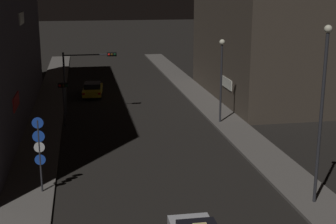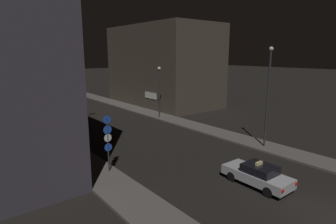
{
  "view_description": "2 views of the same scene",
  "coord_description": "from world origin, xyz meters",
  "px_view_note": "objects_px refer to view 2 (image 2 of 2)",
  "views": [
    {
      "loc": [
        -4.15,
        -11.7,
        10.6
      ],
      "look_at": [
        1.4,
        19.06,
        2.51
      ],
      "focal_mm": 51.74,
      "sensor_mm": 36.0,
      "label": 1
    },
    {
      "loc": [
        -14.72,
        -4.35,
        8.34
      ],
      "look_at": [
        0.54,
        14.83,
        3.19
      ],
      "focal_mm": 29.73,
      "sensor_mm": 36.0,
      "label": 2
    }
  ],
  "objects_px": {
    "taxi": "(257,175)",
    "traffic_light_left_kerb": "(60,109)",
    "sign_pole_left": "(108,139)",
    "street_lamp_far_block": "(159,85)",
    "street_lamp_near_block": "(268,90)",
    "far_car": "(55,108)",
    "traffic_light_overhead": "(64,92)"
  },
  "relations": [
    {
      "from": "street_lamp_near_block",
      "to": "street_lamp_far_block",
      "type": "xyz_separation_m",
      "value": [
        -0.48,
        15.2,
        -0.86
      ]
    },
    {
      "from": "traffic_light_left_kerb",
      "to": "sign_pole_left",
      "type": "relative_size",
      "value": 0.88
    },
    {
      "from": "far_car",
      "to": "street_lamp_near_block",
      "type": "bearing_deg",
      "value": -69.35
    },
    {
      "from": "taxi",
      "to": "sign_pole_left",
      "type": "bearing_deg",
      "value": 130.78
    },
    {
      "from": "traffic_light_left_kerb",
      "to": "sign_pole_left",
      "type": "distance_m",
      "value": 12.93
    },
    {
      "from": "traffic_light_left_kerb",
      "to": "sign_pole_left",
      "type": "xyz_separation_m",
      "value": [
        -0.86,
        -12.9,
        -0.02
      ]
    },
    {
      "from": "street_lamp_near_block",
      "to": "street_lamp_far_block",
      "type": "relative_size",
      "value": 1.34
    },
    {
      "from": "traffic_light_overhead",
      "to": "traffic_light_left_kerb",
      "type": "distance_m",
      "value": 4.23
    },
    {
      "from": "traffic_light_overhead",
      "to": "traffic_light_left_kerb",
      "type": "xyz_separation_m",
      "value": [
        -1.71,
        -3.63,
        -1.33
      ]
    },
    {
      "from": "traffic_light_overhead",
      "to": "traffic_light_left_kerb",
      "type": "height_order",
      "value": "traffic_light_overhead"
    },
    {
      "from": "sign_pole_left",
      "to": "traffic_light_overhead",
      "type": "bearing_deg",
      "value": 81.15
    },
    {
      "from": "taxi",
      "to": "sign_pole_left",
      "type": "height_order",
      "value": "sign_pole_left"
    },
    {
      "from": "far_car",
      "to": "traffic_light_left_kerb",
      "type": "relative_size",
      "value": 1.3
    },
    {
      "from": "sign_pole_left",
      "to": "street_lamp_near_block",
      "type": "relative_size",
      "value": 0.46
    },
    {
      "from": "far_car",
      "to": "traffic_light_overhead",
      "type": "distance_m",
      "value": 7.56
    },
    {
      "from": "far_car",
      "to": "traffic_light_left_kerb",
      "type": "height_order",
      "value": "traffic_light_left_kerb"
    },
    {
      "from": "taxi",
      "to": "far_car",
      "type": "height_order",
      "value": "taxi"
    },
    {
      "from": "taxi",
      "to": "street_lamp_far_block",
      "type": "relative_size",
      "value": 0.68
    },
    {
      "from": "far_car",
      "to": "street_lamp_far_block",
      "type": "relative_size",
      "value": 0.7
    },
    {
      "from": "traffic_light_overhead",
      "to": "street_lamp_near_block",
      "type": "height_order",
      "value": "street_lamp_near_block"
    },
    {
      "from": "street_lamp_near_block",
      "to": "street_lamp_far_block",
      "type": "height_order",
      "value": "street_lamp_near_block"
    },
    {
      "from": "far_car",
      "to": "street_lamp_near_block",
      "type": "relative_size",
      "value": 0.52
    },
    {
      "from": "traffic_light_overhead",
      "to": "traffic_light_left_kerb",
      "type": "relative_size",
      "value": 1.51
    },
    {
      "from": "sign_pole_left",
      "to": "street_lamp_far_block",
      "type": "height_order",
      "value": "street_lamp_far_block"
    },
    {
      "from": "taxi",
      "to": "far_car",
      "type": "distance_m",
      "value": 31.2
    },
    {
      "from": "traffic_light_left_kerb",
      "to": "street_lamp_near_block",
      "type": "height_order",
      "value": "street_lamp_near_block"
    },
    {
      "from": "taxi",
      "to": "traffic_light_left_kerb",
      "type": "height_order",
      "value": "traffic_light_left_kerb"
    },
    {
      "from": "street_lamp_near_block",
      "to": "sign_pole_left",
      "type": "bearing_deg",
      "value": 164.62
    },
    {
      "from": "far_car",
      "to": "sign_pole_left",
      "type": "height_order",
      "value": "sign_pole_left"
    },
    {
      "from": "traffic_light_left_kerb",
      "to": "street_lamp_far_block",
      "type": "distance_m",
      "value": 12.39
    },
    {
      "from": "traffic_light_left_kerb",
      "to": "traffic_light_overhead",
      "type": "bearing_deg",
      "value": 64.76
    },
    {
      "from": "traffic_light_overhead",
      "to": "street_lamp_near_block",
      "type": "distance_m",
      "value": 23.06
    }
  ]
}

